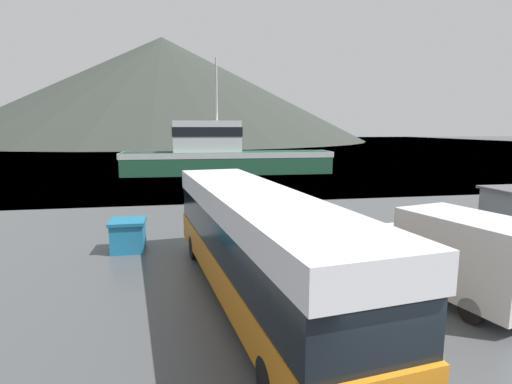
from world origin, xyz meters
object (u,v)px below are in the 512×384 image
delivery_van (453,253)px  storage_bin (128,235)px  tour_bus (254,240)px  fishing_boat (223,155)px

delivery_van → storage_bin: (-10.30, 6.55, -0.70)m
tour_bus → storage_bin: size_ratio=8.66×
tour_bus → delivery_van: 6.05m
tour_bus → storage_bin: bearing=119.6°
storage_bin → tour_bus: bearing=-52.8°
tour_bus → storage_bin: 7.27m
delivery_van → fishing_boat: fishing_boat is taller
fishing_boat → tour_bus: bearing=-3.0°
delivery_van → fishing_boat: 34.22m
delivery_van → fishing_boat: bearing=81.6°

